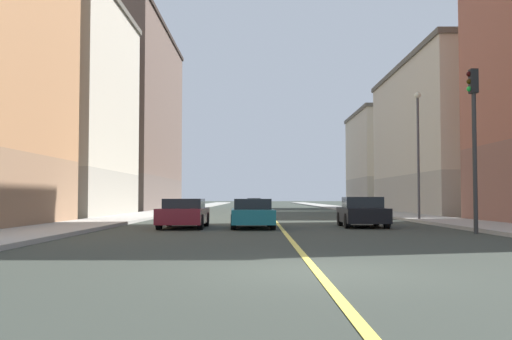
# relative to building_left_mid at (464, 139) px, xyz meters

# --- Properties ---
(ground_plane) EXTENTS (400.00, 400.00, 0.00)m
(ground_plane) POSITION_rel_building_left_mid_xyz_m (-16.10, -37.06, -6.15)
(ground_plane) COLOR #313730
(ground_plane) RESTS_ON ground
(sidewalk_left) EXTENTS (3.30, 168.00, 0.15)m
(sidewalk_left) POSITION_rel_building_left_mid_xyz_m (-7.05, 11.94, -6.07)
(sidewalk_left) COLOR #9E9B93
(sidewalk_left) RESTS_ON ground
(sidewalk_right) EXTENTS (3.30, 168.00, 0.15)m
(sidewalk_right) POSITION_rel_building_left_mid_xyz_m (-25.14, 11.94, -6.07)
(sidewalk_right) COLOR #9E9B93
(sidewalk_right) RESTS_ON ground
(lane_center_stripe) EXTENTS (0.16, 154.00, 0.01)m
(lane_center_stripe) POSITION_rel_building_left_mid_xyz_m (-16.10, 11.94, -6.14)
(lane_center_stripe) COLOR #E5D14C
(lane_center_stripe) RESTS_ON ground
(building_left_mid) EXTENTS (11.10, 21.49, 12.28)m
(building_left_mid) POSITION_rel_building_left_mid_xyz_m (0.00, 0.00, 0.00)
(building_left_mid) COLOR #9D9688
(building_left_mid) RESTS_ON ground
(building_left_far) EXTENTS (11.10, 15.04, 11.40)m
(building_left_far) POSITION_rel_building_left_mid_xyz_m (0.00, 21.37, -0.44)
(building_left_far) COLOR #9D9688
(building_left_far) RESTS_ON ground
(building_right_midblock) EXTENTS (11.10, 14.51, 15.11)m
(building_right_midblock) POSITION_rel_building_left_mid_xyz_m (-32.19, -7.15, 1.42)
(building_right_midblock) COLOR #9D9688
(building_right_midblock) RESTS_ON ground
(building_right_distant) EXTENTS (11.10, 25.62, 19.49)m
(building_right_distant) POSITION_rel_building_left_mid_xyz_m (-32.19, 14.91, 3.61)
(building_right_distant) COLOR brown
(building_right_distant) RESTS_ON ground
(traffic_light_left_near) EXTENTS (0.40, 0.32, 6.10)m
(traffic_light_left_near) POSITION_rel_building_left_mid_xyz_m (-9.11, -26.09, -2.20)
(traffic_light_left_near) COLOR #2D2D2D
(traffic_light_left_near) RESTS_ON ground
(street_lamp_left_near) EXTENTS (0.36, 0.36, 7.10)m
(street_lamp_left_near) POSITION_rel_building_left_mid_xyz_m (-8.10, -15.05, -1.69)
(street_lamp_left_near) COLOR #4C4C51
(street_lamp_left_near) RESTS_ON ground
(car_black) EXTENTS (1.98, 4.05, 1.35)m
(car_black) POSITION_rel_building_left_mid_xyz_m (-12.38, -21.23, -5.50)
(car_black) COLOR black
(car_black) RESTS_ON ground
(car_white) EXTENTS (2.01, 4.28, 1.25)m
(car_white) POSITION_rel_building_left_mid_xyz_m (-17.45, 26.53, -5.53)
(car_white) COLOR white
(car_white) RESTS_ON ground
(car_teal) EXTENTS (1.96, 4.43, 1.27)m
(car_teal) POSITION_rel_building_left_mid_xyz_m (-17.35, -22.09, -5.51)
(car_teal) COLOR #196670
(car_teal) RESTS_ON ground
(car_maroon) EXTENTS (1.94, 4.45, 1.28)m
(car_maroon) POSITION_rel_building_left_mid_xyz_m (-20.33, -22.06, -5.51)
(car_maroon) COLOR maroon
(car_maroon) RESTS_ON ground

